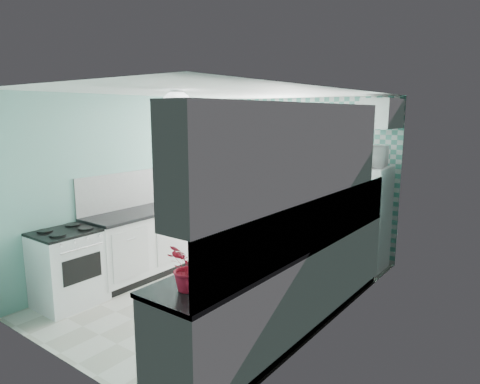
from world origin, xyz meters
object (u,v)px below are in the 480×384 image
Objects in this scene: fridge at (363,218)px; potted_plant at (189,268)px; stove at (68,267)px; sink at (336,222)px; ceiling_light at (177,107)px; fruit_bowl at (232,267)px; microwave at (366,156)px.

fridge is 3.75m from potted_plant.
stove is 2.52m from potted_plant.
potted_plant is at bearing -90.20° from sink.
ceiling_light is 0.96× the size of potted_plant.
sink is (0.09, -1.13, 0.18)m from fridge.
ceiling_light is at bearing -111.16° from fridge.
potted_plant is at bearing -8.16° from stove.
stove is at bearing -177.95° from fruit_bowl.
ceiling_light is 0.39× the size of stove.
microwave is at bearing 91.38° from potted_plant.
ceiling_light is 2.37m from sink.
fruit_bowl is (-0.00, -2.08, 0.04)m from sink.
potted_plant reaches higher than fruit_bowl.
microwave is at bearing 56.97° from stove.
potted_plant is (0.00, -0.51, 0.15)m from fruit_bowl.
fridge is 0.90m from microwave.
fridge is 4.04m from stove.
potted_plant is 0.67× the size of microwave.
fridge is at bearing 91.39° from potted_plant.
ceiling_light is at bearing 31.39° from stove.
ceiling_light reaches higher than potted_plant.
sink is at bearing 89.88° from fruit_bowl.
sink is at bearing 51.11° from ceiling_light.
microwave reaches higher than sink.
microwave is at bearing 56.33° from fridge.
sink is 1.46× the size of potted_plant.
fruit_bowl is at bearing -26.20° from ceiling_light.
fridge reaches higher than potted_plant.
ceiling_light is at bearing 63.16° from microwave.
sink is 2.13× the size of fruit_bowl.
fruit_bowl is at bearing -90.23° from sink.
sink reaches higher than stove.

